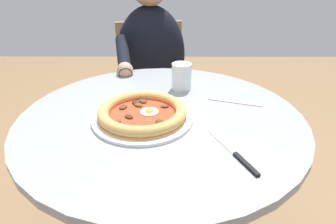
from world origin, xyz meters
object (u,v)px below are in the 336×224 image
diner_person (152,92)px  dining_table (162,159)px  steak_knife (239,157)px  water_glass (181,78)px  cafe_chair_diner (151,80)px  pizza_on_plate (142,114)px  fork_utensil (234,102)px  ramekin_capers (183,70)px

diner_person → dining_table: bearing=-174.1°
steak_knife → diner_person: 0.97m
dining_table → steak_knife: 0.35m
water_glass → cafe_chair_diner: size_ratio=0.12×
steak_knife → cafe_chair_diner: 1.11m
steak_knife → dining_table: bearing=40.6°
dining_table → pizza_on_plate: pizza_on_plate is taller
water_glass → cafe_chair_diner: cafe_chair_diner is taller
pizza_on_plate → fork_utensil: (0.12, -0.31, -0.02)m
ramekin_capers → fork_utensil: 0.32m
fork_utensil → ramekin_capers: bearing=30.9°
water_glass → diner_person: diner_person is taller
diner_person → water_glass: bearing=-163.1°
ramekin_capers → diner_person: 0.43m
ramekin_capers → pizza_on_plate: bearing=160.4°
fork_utensil → cafe_chair_diner: bearing=24.4°
water_glass → steak_knife: (-0.44, -0.13, -0.04)m
dining_table → diner_person: (0.68, 0.07, -0.05)m
pizza_on_plate → steak_knife: 0.32m
diner_person → steak_knife: bearing=-163.6°
dining_table → ramekin_capers: ramekin_capers is taller
water_glass → fork_utensil: water_glass is taller
dining_table → cafe_chair_diner: bearing=5.8°
pizza_on_plate → cafe_chair_diner: bearing=1.9°
steak_knife → ramekin_capers: 0.61m
ramekin_capers → fork_utensil: bearing=-149.1°
dining_table → water_glass: size_ratio=9.09×
pizza_on_plate → water_glass: 0.28m
pizza_on_plate → water_glass: (0.24, -0.13, 0.02)m
pizza_on_plate → diner_person: size_ratio=0.27×
cafe_chair_diner → pizza_on_plate: bearing=-178.1°
ramekin_capers → cafe_chair_diner: size_ratio=0.08×
pizza_on_plate → dining_table: bearing=-60.3°
steak_knife → fork_utensil: size_ratio=1.14×
steak_knife → cafe_chair_diner: size_ratio=0.24×
dining_table → pizza_on_plate: size_ratio=2.91×
dining_table → pizza_on_plate: 0.20m
dining_table → diner_person: diner_person is taller
steak_knife → ramekin_capers: size_ratio=2.91×
cafe_chair_diner → fork_utensil: bearing=-155.6°
dining_table → cafe_chair_diner: size_ratio=1.08×
water_glass → ramekin_capers: (0.15, -0.01, -0.02)m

